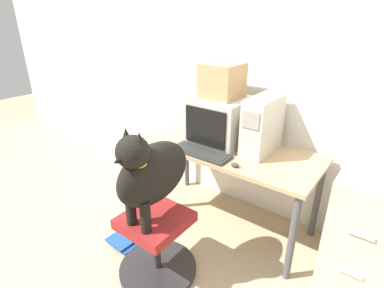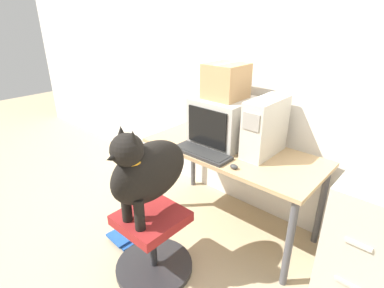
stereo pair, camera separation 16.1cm
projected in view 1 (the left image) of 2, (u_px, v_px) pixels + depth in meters
The scene contains 12 objects.
ground_plane at pixel (205, 241), 2.46m from camera, with size 12.00×12.00×0.00m, color tan.
wall_back at pixel (258, 68), 2.46m from camera, with size 8.00×0.05×2.60m.
desk at pixel (229, 158), 2.44m from camera, with size 1.43×0.66×0.72m.
crt_monitor at pixel (220, 120), 2.47m from camera, with size 0.45×0.45×0.38m.
pc_tower at pixel (263, 125), 2.27m from camera, with size 0.17×0.43×0.44m.
keyboard at pixel (201, 152), 2.30m from camera, with size 0.48×0.17×0.03m.
computer_mouse at pixel (235, 165), 2.11m from camera, with size 0.06×0.04×0.03m.
office_chair at pixel (157, 246), 2.09m from camera, with size 0.55×0.55×0.48m.
dog at pixel (151, 172), 1.84m from camera, with size 0.24×0.58×0.65m.
filing_cabinet at pixel (364, 231), 1.95m from camera, with size 0.40×0.54×0.83m.
cardboard_box at pixel (222, 81), 2.35m from camera, with size 0.28×0.30×0.27m.
book_stack_floor at pixel (124, 242), 2.41m from camera, with size 0.27×0.20×0.06m.
Camera 1 is at (1.08, -1.60, 1.72)m, focal length 28.00 mm.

